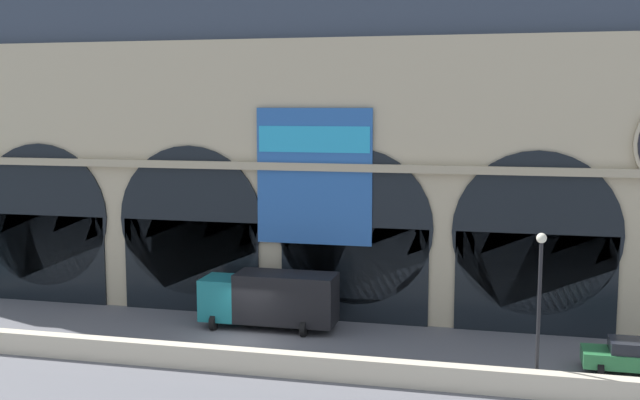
# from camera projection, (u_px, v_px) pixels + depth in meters

# --- Properties ---
(ground_plane) EXTENTS (200.00, 200.00, 0.00)m
(ground_plane) POSITION_uv_depth(u_px,v_px,m) (243.00, 341.00, 39.93)
(ground_plane) COLOR slate
(quay_parapet_wall) EXTENTS (90.00, 0.70, 1.09)m
(quay_parapet_wall) POSITION_uv_depth(u_px,v_px,m) (212.00, 358.00, 35.67)
(quay_parapet_wall) COLOR beige
(quay_parapet_wall) RESTS_ON ground
(station_building) EXTENTS (51.19, 6.24, 20.85)m
(station_building) POSITION_uv_depth(u_px,v_px,m) (284.00, 140.00, 46.29)
(station_building) COLOR #BCAD8C
(station_building) RESTS_ON ground
(box_truck_center) EXTENTS (7.50, 2.91, 3.12)m
(box_truck_center) POSITION_uv_depth(u_px,v_px,m) (271.00, 298.00, 42.07)
(box_truck_center) COLOR #19727A
(box_truck_center) RESTS_ON ground
(car_east) EXTENTS (4.40, 2.22, 1.55)m
(car_east) POSITION_uv_depth(u_px,v_px,m) (633.00, 356.00, 35.16)
(car_east) COLOR #2D7A42
(car_east) RESTS_ON ground
(street_lamp_quayside) EXTENTS (0.44, 0.44, 6.90)m
(street_lamp_quayside) POSITION_uv_depth(u_px,v_px,m) (540.00, 291.00, 32.60)
(street_lamp_quayside) COLOR black
(street_lamp_quayside) RESTS_ON ground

